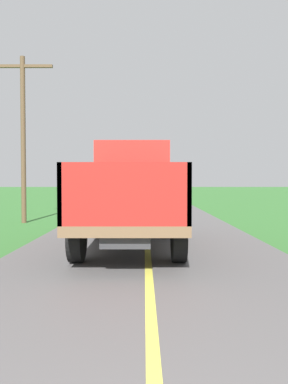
% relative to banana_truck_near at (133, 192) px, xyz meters
% --- Properties ---
extents(banana_truck_near, '(2.38, 5.82, 2.80)m').
position_rel_banana_truck_near_xyz_m(banana_truck_near, '(0.00, 0.00, 0.00)').
color(banana_truck_near, '#2D2D30').
rests_on(banana_truck_near, road_surface).
extents(utility_pole_roadside, '(2.47, 0.20, 6.87)m').
position_rel_banana_truck_near_xyz_m(utility_pole_roadside, '(-4.67, 5.39, 2.33)').
color(utility_pole_roadside, brown).
rests_on(utility_pole_roadside, ground).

